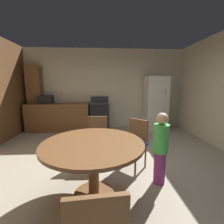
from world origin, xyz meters
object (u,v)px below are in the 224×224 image
Objects in this scene: refrigerator at (155,103)px; dining_table at (93,153)px; microwave at (46,99)px; chair_northeast at (135,140)px; person_child at (161,147)px; chair_north at (98,136)px; oven_range at (100,116)px.

refrigerator is 3.66m from dining_table.
refrigerator is 4.00× the size of microwave.
chair_northeast is 0.58m from person_child.
dining_table is at bearing -0.00° from chair_north.
chair_northeast is at bearing -45.65° from microwave.
chair_north is 0.80× the size of person_child.
oven_range reaches higher than person_child.
chair_northeast is at bearing -116.26° from refrigerator.
chair_north is 1.23m from person_child.
dining_table is (-1.88, -3.13, -0.27)m from refrigerator.
refrigerator is at bearing -162.22° from chair_northeast.
person_child is (0.95, -2.96, 0.11)m from oven_range.
dining_table is at bearing 0.00° from person_child.
refrigerator is at bearing -120.11° from person_child.
chair_north is 0.73m from chair_northeast.
oven_range is 1.01× the size of person_child.
chair_northeast is at bearing -73.23° from person_child.
dining_table is 1.50× the size of chair_northeast.
refrigerator reaches higher than chair_north.
chair_northeast is 0.80× the size of person_child.
microwave reaches higher than chair_northeast.
oven_range is at bearing -84.92° from person_child.
refrigerator reaches higher than person_child.
oven_range is 2.50× the size of microwave.
dining_table is (1.71, -3.18, -0.42)m from microwave.
person_child is (0.28, -0.50, 0.08)m from chair_northeast.
person_child reaches higher than dining_table.
person_child reaches higher than chair_northeast.
person_child is at bearing -72.13° from oven_range.
refrigerator is (1.86, -0.05, 0.41)m from oven_range.
chair_north is at bearing -131.18° from refrigerator.
chair_north is at bearing -51.53° from microwave.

